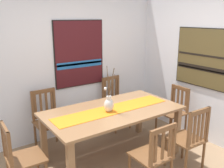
{
  "coord_description": "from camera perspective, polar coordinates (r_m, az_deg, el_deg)",
  "views": [
    {
      "loc": [
        -1.77,
        -2.09,
        2.07
      ],
      "look_at": [
        0.23,
        0.78,
        1.12
      ],
      "focal_mm": 40.05,
      "sensor_mm": 36.0,
      "label": 1
    }
  ],
  "objects": [
    {
      "name": "chair_1",
      "position": [
        3.59,
        17.27,
        -11.64
      ],
      "size": [
        0.43,
        0.43,
        0.94
      ],
      "color": "brown",
      "rests_on": "ground_plane"
    },
    {
      "name": "chair_4",
      "position": [
        4.75,
        0.64,
        -4.14
      ],
      "size": [
        0.45,
        0.45,
        0.97
      ],
      "color": "brown",
      "rests_on": "ground_plane"
    },
    {
      "name": "chair_3",
      "position": [
        3.14,
        9.48,
        -15.79
      ],
      "size": [
        0.42,
        0.42,
        0.89
      ],
      "color": "brown",
      "rests_on": "ground_plane"
    },
    {
      "name": "dining_table",
      "position": [
        3.65,
        0.18,
        -7.3
      ],
      "size": [
        1.95,
        1.05,
        0.77
      ],
      "color": "#8E6642",
      "rests_on": "ground_plane"
    },
    {
      "name": "chair_2",
      "position": [
        4.13,
        -14.5,
        -7.82
      ],
      "size": [
        0.42,
        0.42,
        0.96
      ],
      "color": "brown",
      "rests_on": "ground_plane"
    },
    {
      "name": "wall_back",
      "position": [
        4.39,
        -10.64,
        5.46
      ],
      "size": [
        6.4,
        0.12,
        2.7
      ],
      "primitive_type": "cube",
      "color": "silver",
      "rests_on": "ground_plane"
    },
    {
      "name": "table_runner",
      "position": [
        3.61,
        0.18,
        -5.81
      ],
      "size": [
        1.8,
        0.36,
        0.01
      ],
      "primitive_type": "cube",
      "color": "orange",
      "rests_on": "dining_table"
    },
    {
      "name": "chair_5",
      "position": [
        4.55,
        13.94,
        -5.85
      ],
      "size": [
        0.43,
        0.43,
        0.89
      ],
      "color": "brown",
      "rests_on": "ground_plane"
    },
    {
      "name": "painting_on_back_wall",
      "position": [
        4.42,
        -7.47,
        6.85
      ],
      "size": [
        0.94,
        0.05,
        1.15
      ],
      "color": "black"
    },
    {
      "name": "chair_0",
      "position": [
        3.23,
        -20.25,
        -15.37
      ],
      "size": [
        0.43,
        0.43,
        0.91
      ],
      "color": "brown",
      "rests_on": "ground_plane"
    },
    {
      "name": "centerpiece_vase",
      "position": [
        3.49,
        -0.72,
        -4.5
      ],
      "size": [
        0.15,
        0.27,
        0.67
      ],
      "color": "silver",
      "rests_on": "dining_table"
    },
    {
      "name": "painting_on_side_wall",
      "position": [
        4.4,
        19.9,
        5.61
      ],
      "size": [
        0.05,
        1.01,
        0.98
      ],
      "color": "black"
    }
  ]
}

